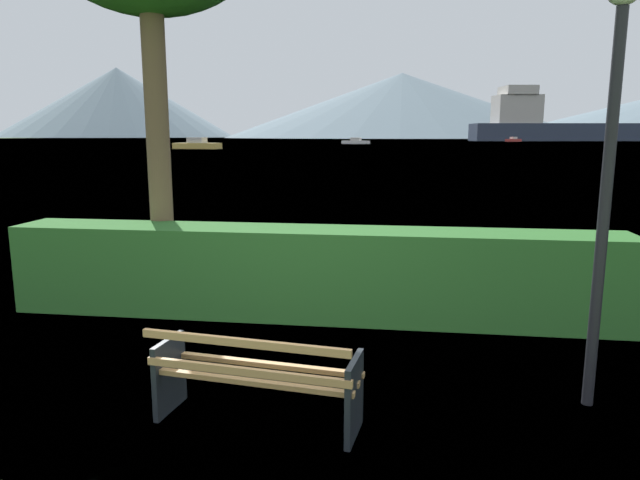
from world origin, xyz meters
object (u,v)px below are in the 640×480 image
(cargo_ship_large, at_px, (573,126))
(sailboat_mid, at_px, (197,145))
(fishing_boat_near, at_px, (356,142))
(park_bench, at_px, (255,378))
(tender_far, at_px, (513,140))
(lamp_post, at_px, (612,121))

(cargo_ship_large, bearing_deg, sailboat_mid, -124.54)
(cargo_ship_large, xyz_separation_m, fishing_boat_near, (-83.74, -93.58, -5.62))
(park_bench, bearing_deg, tender_far, 79.10)
(fishing_boat_near, distance_m, sailboat_mid, 66.97)
(cargo_ship_large, height_order, fishing_boat_near, cargo_ship_large)
(fishing_boat_near, bearing_deg, cargo_ship_large, 48.18)
(lamp_post, xyz_separation_m, fishing_boat_near, (-14.62, 158.00, -1.96))
(cargo_ship_large, bearing_deg, park_bench, -105.94)
(fishing_boat_near, xyz_separation_m, tender_far, (54.27, 62.50, 0.03))
(tender_far, bearing_deg, sailboat_mid, -121.95)
(lamp_post, height_order, fishing_boat_near, lamp_post)
(lamp_post, distance_m, sailboat_mid, 102.84)
(tender_far, bearing_deg, cargo_ship_large, 46.52)
(cargo_ship_large, xyz_separation_m, sailboat_mid, (-107.51, -156.19, -5.52))
(fishing_boat_near, bearing_deg, sailboat_mid, -110.79)
(lamp_post, relative_size, cargo_ship_large, 0.04)
(park_bench, xyz_separation_m, fishing_boat_near, (-11.66, 158.81, 0.19))
(sailboat_mid, bearing_deg, park_bench, -69.78)
(lamp_post, height_order, sailboat_mid, lamp_post)
(sailboat_mid, bearing_deg, tender_far, 58.05)
(park_bench, distance_m, tender_far, 225.37)
(lamp_post, distance_m, cargo_ship_large, 260.92)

